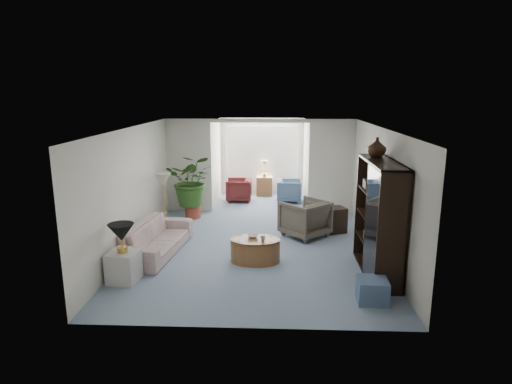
{
  "coord_description": "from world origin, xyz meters",
  "views": [
    {
      "loc": [
        0.37,
        -8.4,
        3.18
      ],
      "look_at": [
        0.0,
        0.6,
        1.1
      ],
      "focal_mm": 30.41,
      "sensor_mm": 36.0,
      "label": 1
    }
  ],
  "objects_px": {
    "sunroom_chair_maroon": "(239,190)",
    "coffee_table": "(255,250)",
    "framed_picture": "(382,171)",
    "side_table_dark": "(334,220)",
    "table_lamp": "(121,233)",
    "cabinet_urn": "(377,147)",
    "sunroom_chair_blue": "(289,191)",
    "end_table": "(124,267)",
    "wingback_chair": "(305,218)",
    "coffee_cup": "(263,239)",
    "entertainment_cabinet": "(379,219)",
    "sunroom_table": "(264,186)",
    "floor_lamp": "(163,180)",
    "plant_pot": "(193,212)",
    "ottoman": "(372,290)",
    "sofa": "(156,238)",
    "coffee_bowl": "(253,236)"
  },
  "relations": [
    {
      "from": "sunroom_chair_blue",
      "to": "sunroom_chair_maroon",
      "type": "bearing_deg",
      "value": 90.16
    },
    {
      "from": "framed_picture",
      "to": "sunroom_chair_blue",
      "type": "height_order",
      "value": "framed_picture"
    },
    {
      "from": "cabinet_urn",
      "to": "sunroom_chair_maroon",
      "type": "height_order",
      "value": "cabinet_urn"
    },
    {
      "from": "end_table",
      "to": "cabinet_urn",
      "type": "height_order",
      "value": "cabinet_urn"
    },
    {
      "from": "coffee_cup",
      "to": "entertainment_cabinet",
      "type": "height_order",
      "value": "entertainment_cabinet"
    },
    {
      "from": "coffee_table",
      "to": "coffee_bowl",
      "type": "bearing_deg",
      "value": 116.57
    },
    {
      "from": "coffee_table",
      "to": "sunroom_chair_blue",
      "type": "distance_m",
      "value": 4.79
    },
    {
      "from": "side_table_dark",
      "to": "sunroom_table",
      "type": "height_order",
      "value": "sunroom_table"
    },
    {
      "from": "coffee_cup",
      "to": "table_lamp",
      "type": "bearing_deg",
      "value": -159.32
    },
    {
      "from": "plant_pot",
      "to": "wingback_chair",
      "type": "bearing_deg",
      "value": -26.04
    },
    {
      "from": "end_table",
      "to": "floor_lamp",
      "type": "relative_size",
      "value": 1.47
    },
    {
      "from": "sunroom_chair_blue",
      "to": "entertainment_cabinet",
      "type": "bearing_deg",
      "value": -164.76
    },
    {
      "from": "coffee_cup",
      "to": "wingback_chair",
      "type": "relative_size",
      "value": 0.11
    },
    {
      "from": "floor_lamp",
      "to": "end_table",
      "type": "bearing_deg",
      "value": -91.1
    },
    {
      "from": "floor_lamp",
      "to": "sunroom_chair_blue",
      "type": "height_order",
      "value": "floor_lamp"
    },
    {
      "from": "table_lamp",
      "to": "side_table_dark",
      "type": "distance_m",
      "value": 4.91
    },
    {
      "from": "sofa",
      "to": "cabinet_urn",
      "type": "distance_m",
      "value": 4.63
    },
    {
      "from": "end_table",
      "to": "sunroom_chair_maroon",
      "type": "bearing_deg",
      "value": 75.16
    },
    {
      "from": "table_lamp",
      "to": "entertainment_cabinet",
      "type": "distance_m",
      "value": 4.44
    },
    {
      "from": "table_lamp",
      "to": "side_table_dark",
      "type": "height_order",
      "value": "table_lamp"
    },
    {
      "from": "plant_pot",
      "to": "ottoman",
      "type": "bearing_deg",
      "value": -50.92
    },
    {
      "from": "coffee_table",
      "to": "sunroom_table",
      "type": "relative_size",
      "value": 1.59
    },
    {
      "from": "framed_picture",
      "to": "coffee_cup",
      "type": "distance_m",
      "value": 2.64
    },
    {
      "from": "table_lamp",
      "to": "sunroom_table",
      "type": "relative_size",
      "value": 0.74
    },
    {
      "from": "wingback_chair",
      "to": "sunroom_chair_blue",
      "type": "bearing_deg",
      "value": -127.92
    },
    {
      "from": "end_table",
      "to": "table_lamp",
      "type": "distance_m",
      "value": 0.62
    },
    {
      "from": "table_lamp",
      "to": "sunroom_chair_maroon",
      "type": "height_order",
      "value": "table_lamp"
    },
    {
      "from": "sunroom_table",
      "to": "end_table",
      "type": "bearing_deg",
      "value": -109.31
    },
    {
      "from": "table_lamp",
      "to": "sunroom_chair_blue",
      "type": "relative_size",
      "value": 0.61
    },
    {
      "from": "wingback_chair",
      "to": "ottoman",
      "type": "distance_m",
      "value": 3.23
    },
    {
      "from": "ottoman",
      "to": "coffee_cup",
      "type": "bearing_deg",
      "value": 140.03
    },
    {
      "from": "framed_picture",
      "to": "sunroom_chair_blue",
      "type": "xyz_separation_m",
      "value": [
        -1.62,
        4.25,
        -1.37
      ]
    },
    {
      "from": "sunroom_chair_blue",
      "to": "sunroom_table",
      "type": "distance_m",
      "value": 1.06
    },
    {
      "from": "end_table",
      "to": "coffee_bowl",
      "type": "height_order",
      "value": "end_table"
    },
    {
      "from": "coffee_table",
      "to": "sunroom_chair_blue",
      "type": "xyz_separation_m",
      "value": [
        0.8,
        4.72,
        0.1
      ]
    },
    {
      "from": "coffee_table",
      "to": "sunroom_chair_maroon",
      "type": "bearing_deg",
      "value": 98.4
    },
    {
      "from": "table_lamp",
      "to": "sunroom_chair_blue",
      "type": "height_order",
      "value": "table_lamp"
    },
    {
      "from": "floor_lamp",
      "to": "cabinet_urn",
      "type": "height_order",
      "value": "cabinet_urn"
    },
    {
      "from": "end_table",
      "to": "entertainment_cabinet",
      "type": "xyz_separation_m",
      "value": [
        4.41,
        0.54,
        0.75
      ]
    },
    {
      "from": "cabinet_urn",
      "to": "sunroom_chair_blue",
      "type": "bearing_deg",
      "value": 106.61
    },
    {
      "from": "coffee_cup",
      "to": "sunroom_chair_blue",
      "type": "xyz_separation_m",
      "value": [
        0.65,
        4.82,
        -0.17
      ]
    },
    {
      "from": "coffee_bowl",
      "to": "plant_pot",
      "type": "relative_size",
      "value": 0.55
    },
    {
      "from": "table_lamp",
      "to": "cabinet_urn",
      "type": "xyz_separation_m",
      "value": [
        4.41,
        1.04,
        1.33
      ]
    },
    {
      "from": "coffee_cup",
      "to": "side_table_dark",
      "type": "xyz_separation_m",
      "value": [
        1.6,
        1.95,
        -0.2
      ]
    },
    {
      "from": "framed_picture",
      "to": "side_table_dark",
      "type": "bearing_deg",
      "value": 116.23
    },
    {
      "from": "framed_picture",
      "to": "cabinet_urn",
      "type": "xyz_separation_m",
      "value": [
        -0.23,
        -0.43,
        0.51
      ]
    },
    {
      "from": "end_table",
      "to": "wingback_chair",
      "type": "relative_size",
      "value": 0.58
    },
    {
      "from": "sunroom_chair_maroon",
      "to": "coffee_table",
      "type": "bearing_deg",
      "value": 8.56
    },
    {
      "from": "entertainment_cabinet",
      "to": "cabinet_urn",
      "type": "distance_m",
      "value": 1.29
    },
    {
      "from": "cabinet_urn",
      "to": "sunroom_table",
      "type": "distance_m",
      "value": 6.14
    }
  ]
}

